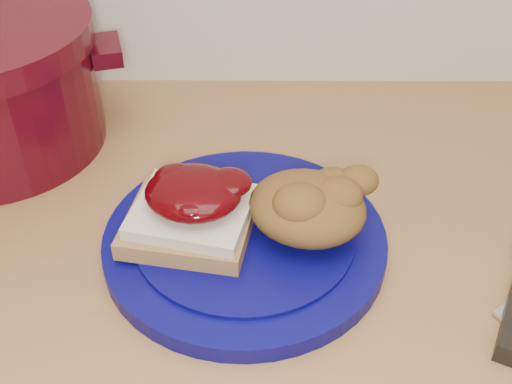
{
  "coord_description": "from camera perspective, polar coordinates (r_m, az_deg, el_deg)",
  "views": [
    {
      "loc": [
        -0.01,
        1.06,
        1.31
      ],
      "look_at": [
        -0.02,
        1.51,
        0.95
      ],
      "focal_mm": 45.0,
      "sensor_mm": 36.0,
      "label": 1
    }
  ],
  "objects": [
    {
      "name": "plate",
      "position": [
        0.59,
        -0.99,
        -4.36
      ],
      "size": [
        0.32,
        0.32,
        0.02
      ],
      "primitive_type": "cylinder",
      "rotation": [
        0.0,
        0.0,
        -0.28
      ],
      "color": "#07054E",
      "rests_on": "wood_countertop"
    },
    {
      "name": "sandwich",
      "position": [
        0.57,
        -5.78,
        -1.55
      ],
      "size": [
        0.12,
        0.11,
        0.05
      ],
      "rotation": [
        0.0,
        0.0,
        -0.28
      ],
      "color": "olive",
      "rests_on": "plate"
    },
    {
      "name": "stuffing_mound",
      "position": [
        0.56,
        4.57,
        -1.4
      ],
      "size": [
        0.13,
        0.12,
        0.05
      ],
      "primitive_type": "ellipsoid",
      "rotation": [
        0.0,
        0.0,
        -0.28
      ],
      "color": "brown",
      "rests_on": "plate"
    }
  ]
}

